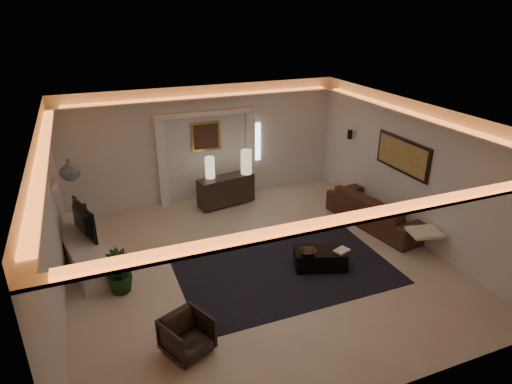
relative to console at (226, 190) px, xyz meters
name	(u,v)px	position (x,y,z in m)	size (l,w,h in m)	color
floor	(258,263)	(-0.28, -2.83, -0.40)	(7.00, 7.00, 0.00)	beige
ceiling	(258,118)	(-0.28, -2.83, 2.50)	(7.00, 7.00, 0.00)	white
wall_back	(206,144)	(-0.28, 0.67, 1.05)	(7.00, 7.00, 0.00)	silver
wall_front	(372,309)	(-0.28, -6.33, 1.05)	(7.00, 7.00, 0.00)	silver
wall_left	(51,229)	(-3.78, -2.83, 1.05)	(7.00, 7.00, 0.00)	silver
wall_right	(412,171)	(3.22, -2.83, 1.05)	(7.00, 7.00, 0.00)	silver
cove_soffit	(258,134)	(-0.28, -2.83, 2.22)	(7.00, 7.00, 0.04)	silver
daylight_slit	(256,142)	(1.07, 0.65, 0.95)	(0.25, 0.03, 1.00)	white
area_rug	(281,264)	(0.12, -3.03, -0.39)	(4.00, 3.00, 0.01)	black
pilaster_left	(162,164)	(-1.43, 0.57, 0.70)	(0.22, 0.20, 2.20)	silver
pilaster_right	(250,153)	(0.87, 0.57, 0.70)	(0.22, 0.20, 2.20)	silver
alcove_header	(205,113)	(-0.28, 0.57, 1.85)	(2.52, 0.20, 0.12)	silver
painting_frame	(206,136)	(-0.28, 0.64, 1.25)	(0.74, 0.04, 0.74)	tan
painting_canvas	(206,137)	(-0.28, 0.62, 1.25)	(0.62, 0.02, 0.62)	#4C2D1E
art_panel_frame	(403,155)	(3.19, -2.53, 1.30)	(0.04, 1.64, 0.74)	black
art_panel_gold	(402,156)	(3.16, -2.53, 1.30)	(0.02, 1.50, 0.62)	tan
wall_sconce	(350,134)	(3.10, -0.63, 1.28)	(0.12, 0.12, 0.22)	black
wall_niche	(54,185)	(-3.72, -1.43, 1.25)	(0.10, 0.55, 0.04)	silver
console	(226,190)	(0.00, 0.00, 0.00)	(1.42, 0.44, 0.71)	#2C211D
lamp_left	(210,165)	(-0.37, 0.09, 0.69)	(0.24, 0.24, 0.53)	#FFEFC3
lamp_right	(246,161)	(0.56, 0.04, 0.69)	(0.27, 0.27, 0.61)	beige
media_ledge	(83,249)	(-3.43, -1.40, -0.18)	(0.67, 2.66, 0.50)	beige
tv	(79,222)	(-3.43, -1.30, 0.37)	(0.15, 1.11, 0.64)	black
figurine	(84,212)	(-3.33, -0.57, 0.24)	(0.13, 0.13, 0.35)	black
ginger_jar	(69,169)	(-3.43, -1.29, 1.47)	(0.38, 0.38, 0.39)	#4B5F6C
plant	(119,272)	(-2.87, -2.78, 0.00)	(0.45, 0.45, 0.80)	black
sofa	(377,210)	(2.87, -2.32, -0.04)	(0.97, 2.48, 0.72)	#3E2014
throw_blanket	(425,232)	(2.87, -3.82, 0.15)	(0.61, 0.50, 0.07)	silver
throw_pillow	(340,190)	(2.47, -1.35, 0.15)	(0.11, 0.36, 0.36)	tan
coffee_table	(320,258)	(0.76, -3.41, -0.20)	(0.96, 0.52, 0.36)	black
bowl	(308,251)	(0.49, -3.43, 0.05)	(0.30, 0.30, 0.07)	#2F2217
magazine	(342,249)	(1.12, -3.60, 0.02)	(0.28, 0.20, 0.03)	beige
armchair	(187,335)	(-2.13, -4.65, -0.11)	(0.62, 0.64, 0.58)	black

